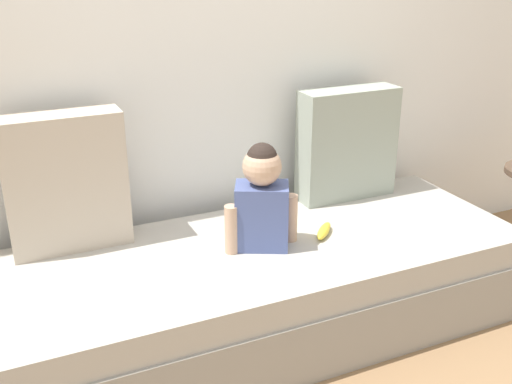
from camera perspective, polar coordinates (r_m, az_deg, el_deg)
The scene contains 7 objects.
ground_plane at distance 2.77m, azimuth -0.51°, elevation -12.73°, with size 12.00×12.00×0.00m, color #93704C.
back_wall at distance 2.83m, azimuth -5.39°, elevation 13.99°, with size 5.63×0.10×2.38m, color white.
couch at distance 2.66m, azimuth -0.52°, elevation -9.20°, with size 2.43×0.86×0.41m.
throw_pillow_left at distance 2.59m, azimuth -17.35°, elevation 0.84°, with size 0.48×0.16×0.57m, color #C1B29E.
throw_pillow_right at distance 3.03m, azimuth 8.50°, elevation 4.46°, with size 0.49×0.16×0.55m, color #99A393.
toddler at distance 2.49m, azimuth 0.53°, elevation -0.52°, with size 0.33×0.23×0.45m.
banana at distance 2.68m, azimuth 6.36°, elevation -3.63°, with size 0.17×0.04×0.04m, color yellow.
Camera 1 is at (-0.93, -2.08, 1.58)m, focal length 42.79 mm.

